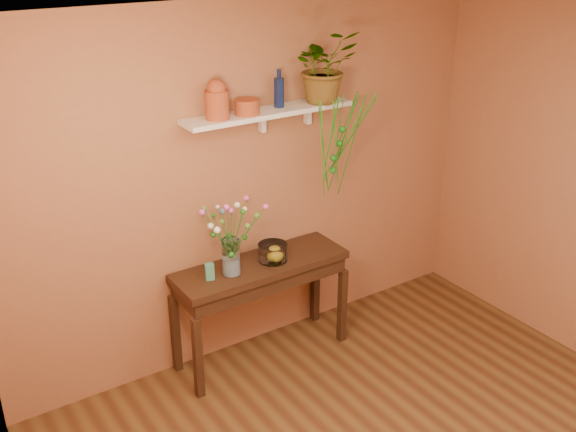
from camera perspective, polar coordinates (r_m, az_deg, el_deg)
The scene contains 13 objects.
room at distance 3.66m, azimuth 13.58°, elevation -6.75°, with size 4.04×4.04×2.70m.
sideboard at distance 5.12m, azimuth -2.29°, elevation -5.12°, with size 1.34×0.43×0.82m.
wall_shelf at distance 4.82m, azimuth -1.54°, elevation 8.72°, with size 1.30×0.24×0.19m.
terracotta_jug at distance 4.57m, azimuth -6.02°, elevation 9.70°, with size 0.20×0.20×0.27m.
terracotta_pot at distance 4.68m, azimuth -3.49°, elevation 9.18°, with size 0.17×0.17×0.11m, color #A74527.
blue_bottle at distance 4.85m, azimuth -0.76°, elevation 10.43°, with size 0.09×0.09×0.27m.
spider_plant at distance 4.98m, azimuth 3.08°, elevation 12.49°, with size 0.47×0.40×0.52m, color #196A16.
plant_fronds at distance 5.00m, azimuth 4.28°, elevation 6.15°, with size 0.56×0.36×0.80m.
glass_vase at distance 4.87m, azimuth -4.83°, elevation -3.65°, with size 0.13×0.13×0.27m.
bouquet at distance 4.76m, azimuth -4.89°, elevation -0.59°, with size 0.44×0.39×0.46m.
glass_bowl at distance 5.06m, azimuth -1.30°, elevation -3.12°, with size 0.22×0.22×0.13m.
lemon at distance 5.06m, azimuth -1.14°, elevation -3.29°, with size 0.09×0.09×0.09m, color yellow.
carton at distance 4.83m, azimuth -6.63°, elevation -4.68°, with size 0.06×0.05×0.12m, color teal.
Camera 1 is at (-2.40, -2.08, 3.17)m, focal length 42.17 mm.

